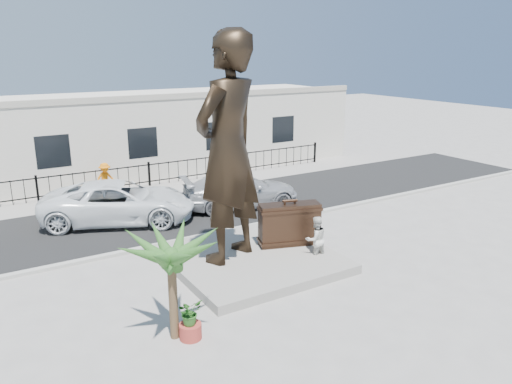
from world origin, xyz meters
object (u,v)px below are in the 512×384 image
at_px(suitcase, 289,224).
at_px(car_white, 119,202).
at_px(statue, 228,149).
at_px(tourist, 316,239).

bearing_deg(suitcase, car_white, 141.58).
xyz_separation_m(statue, car_white, (-1.82, 6.22, -3.08)).
bearing_deg(car_white, suitcase, -122.46).
height_order(suitcase, car_white, suitcase).
xyz_separation_m(suitcase, tourist, (0.30, -1.13, -0.25)).
bearing_deg(car_white, tourist, -124.95).
bearing_deg(suitcase, tourist, -57.26).
bearing_deg(tourist, suitcase, -70.61).
relative_size(suitcase, tourist, 1.33).
relative_size(statue, tourist, 4.56).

